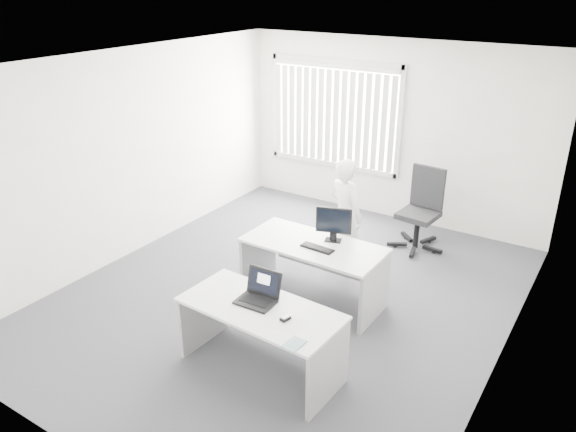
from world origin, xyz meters
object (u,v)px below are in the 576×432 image
Objects in this scene: desk_far at (313,260)px; office_chair at (419,223)px; person at (345,215)px; monitor at (334,224)px; laptop at (255,290)px; desk_near at (261,325)px.

desk_far is 1.43× the size of office_chair.
monitor is (0.21, -0.72, 0.20)m from person.
person is 2.29m from laptop.
monitor is at bearing 95.73° from desk_near.
desk_near is at bearing 118.65° from person.
office_chair is 2.02m from monitor.
person reaches higher than office_chair.
laptop is at bearing 116.68° from person.
monitor reaches higher than laptop.
laptop is at bearing -91.01° from office_chair.
desk_near is 1.06× the size of person.
person is (-0.05, 0.91, 0.22)m from desk_far.
monitor is at bearing 52.15° from desk_far.
desk_near is 3.50m from office_chair.
office_chair is 1.38m from person.
desk_far is at bearing 93.71° from laptop.
desk_near is 1.39× the size of office_chair.
monitor is (0.15, 0.19, 0.42)m from desk_far.
monitor is at bearing 127.80° from person.
desk_far reaches higher than desk_near.
office_chair reaches higher than desk_far.
desk_near is 1.42m from desk_far.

